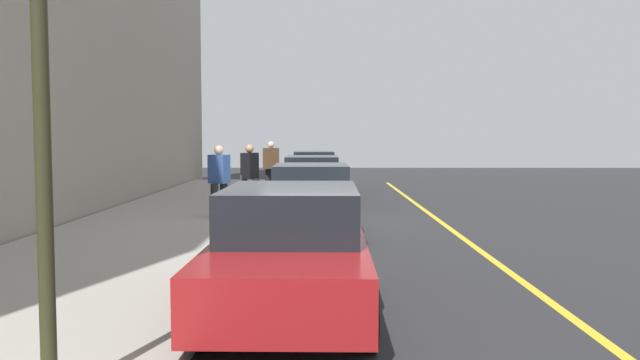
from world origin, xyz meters
TOP-DOWN VIEW (x-y plane):
  - ground_plane at (0.00, 0.00)m, footprint 56.00×56.00m
  - sidewalk at (0.00, -3.30)m, footprint 28.00×4.60m
  - lane_stripe_centre at (0.00, 3.20)m, footprint 28.00×0.14m
  - parked_car_maroon at (-10.73, -0.12)m, footprint 4.47×1.99m
  - parked_car_charcoal at (-4.46, -0.08)m, footprint 4.48×1.91m
  - parked_car_silver at (1.38, 0.01)m, footprint 4.24×1.95m
  - parked_car_red at (7.73, -0.12)m, footprint 4.45×1.94m
  - pedestrian_blue_coat at (-0.38, -2.30)m, footprint 0.54×0.56m
  - pedestrian_brown_coat at (-7.11, -1.56)m, footprint 0.53×0.58m
  - pedestrian_black_coat at (-2.05, -1.73)m, footprint 0.56×0.54m
  - traffic_light_pole at (10.79, -1.78)m, footprint 0.35×0.26m
  - rolling_suitcase at (-1.58, -1.92)m, footprint 0.34×0.22m

SIDE VIEW (x-z plane):
  - ground_plane at x=0.00m, z-range 0.00..0.00m
  - lane_stripe_centre at x=0.00m, z-range 0.00..0.01m
  - sidewalk at x=0.00m, z-range 0.00..0.15m
  - rolling_suitcase at x=-1.58m, z-range -0.03..0.93m
  - parked_car_silver at x=1.38m, z-range 0.00..1.51m
  - parked_car_red at x=7.73m, z-range 0.00..1.51m
  - parked_car_maroon at x=-10.73m, z-range 0.00..1.51m
  - parked_car_charcoal at x=-4.46m, z-range 0.00..1.51m
  - pedestrian_blue_coat at x=-0.38m, z-range 0.21..1.97m
  - pedestrian_black_coat at x=-2.05m, z-range 0.21..1.97m
  - pedestrian_brown_coat at x=-7.11m, z-range 0.21..2.02m
  - traffic_light_pole at x=10.79m, z-range 0.87..4.81m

